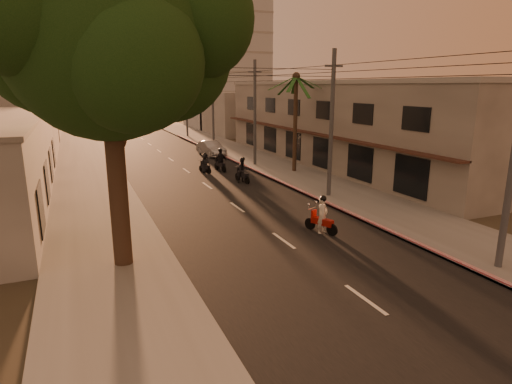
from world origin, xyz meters
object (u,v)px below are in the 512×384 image
Objects in this scene: broadleaf_tree at (117,38)px; scooter_mid_b at (220,161)px; scooter_far_a at (205,164)px; parked_car at (211,149)px; palm_tree at (296,82)px; scooter_mid_a at (243,171)px; scooter_red at (322,216)px.

broadleaf_tree reaches higher than scooter_mid_b.
parked_car is at bearing 53.48° from scooter_far_a.
palm_tree reaches higher than scooter_mid_b.
broadleaf_tree is at bearing -127.17° from scooter_mid_b.
broadleaf_tree is at bearing -136.52° from palm_tree.
scooter_mid_a is (-5.30, -2.01, -6.29)m from palm_tree.
scooter_far_a reaches higher than parked_car.
broadleaf_tree is 6.21× the size of scooter_mid_b.
broadleaf_tree reaches higher than scooter_red.
palm_tree is at bearing -36.69° from scooter_far_a.
scooter_mid_a is at bearing -159.26° from palm_tree.
palm_tree is 8.73m from scooter_mid_b.
scooter_far_a is 0.36× the size of parked_car.
palm_tree is 4.92× the size of scooter_far_a.
scooter_mid_b is at bearing -107.29° from parked_car.
scooter_red is at bearing -101.97° from scooter_mid_a.
scooter_mid_a is at bearing -96.36° from scooter_mid_b.
scooter_red is 0.97× the size of scooter_mid_a.
scooter_mid_b is 1.17× the size of scooter_far_a.
scooter_red is 1.12× the size of scooter_far_a.
scooter_far_a is (-1.48, 4.53, -0.10)m from scooter_mid_a.
scooter_mid_b is 0.42× the size of parked_car.
scooter_mid_a is 0.42× the size of parked_car.
scooter_far_a is at bearing 159.57° from palm_tree.
broadleaf_tree is 20.18m from palm_tree.
scooter_mid_b is (-0.15, 4.66, 0.00)m from scooter_mid_a.
broadleaf_tree is 6.29× the size of scooter_mid_a.
scooter_far_a is 8.75m from parked_car.
parked_car is at bearing 73.62° from scooter_mid_a.
palm_tree is at bearing 45.91° from scooter_red.
scooter_red is 16.40m from scooter_mid_b.
scooter_mid_b reaches higher than scooter_red.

